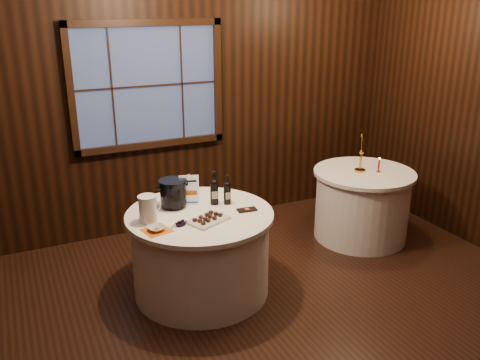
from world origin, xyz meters
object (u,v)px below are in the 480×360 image
chocolate_plate (208,219)px  cracker_bowl (157,228)px  port_bottle_right (227,191)px  grape_bunch (182,224)px  brass_candlestick (361,158)px  glass_pitcher (148,209)px  chocolate_box (247,210)px  red_candle (379,166)px  port_bottle_left (214,190)px  side_table (362,204)px  ice_bucket (173,193)px  sign_stand (189,194)px  main_table (201,252)px

chocolate_plate → cracker_bowl: bearing=179.6°
port_bottle_right → grape_bunch: (-0.52, -0.28, -0.10)m
cracker_bowl → brass_candlestick: (2.39, 0.51, 0.13)m
glass_pitcher → cracker_bowl: 0.22m
chocolate_box → grape_bunch: size_ratio=0.95×
red_candle → brass_candlestick: bearing=144.4°
port_bottle_left → port_bottle_right: bearing=-7.6°
chocolate_plate → port_bottle_right: bearing=43.1°
chocolate_box → glass_pitcher: (-0.84, 0.14, 0.11)m
side_table → ice_bucket: size_ratio=4.30×
glass_pitcher → ice_bucket: bearing=20.1°
glass_pitcher → port_bottle_right: bearing=-10.6°
ice_bucket → chocolate_plate: 0.46m
port_bottle_left → grape_bunch: bearing=-126.7°
sign_stand → chocolate_box: size_ratio=1.68×
chocolate_box → side_table: bearing=21.6°
side_table → cracker_bowl: size_ratio=7.89×
side_table → port_bottle_left: size_ratio=3.51×
chocolate_plate → grape_bunch: (-0.22, 0.00, 0.00)m
side_table → chocolate_plate: (-2.00, -0.50, 0.40)m
main_table → sign_stand: 0.53m
chocolate_plate → brass_candlestick: bearing=14.8°
side_table → brass_candlestick: size_ratio=2.57×
glass_pitcher → cracker_bowl: glass_pitcher is taller
cracker_bowl → red_candle: 2.58m
sign_stand → red_candle: sign_stand is taller
port_bottle_right → chocolate_plate: size_ratio=0.70×
chocolate_box → cracker_bowl: bearing=-169.1°
port_bottle_right → brass_candlestick: size_ratio=0.65×
port_bottle_right → chocolate_plate: 0.42m
ice_bucket → red_candle: 2.27m
main_table → red_candle: 2.16m
chocolate_box → red_candle: bearing=17.7°
sign_stand → port_bottle_right: sign_stand is taller
chocolate_plate → chocolate_box: 0.40m
port_bottle_left → grape_bunch: size_ratio=1.74×
ice_bucket → chocolate_box: size_ratio=1.49×
glass_pitcher → brass_candlestick: (2.40, 0.31, 0.04)m
side_table → glass_pitcher: (-2.45, -0.30, 0.50)m
chocolate_box → cracker_bowl: (-0.83, -0.06, 0.01)m
chocolate_box → brass_candlestick: (1.56, 0.45, 0.14)m
brass_candlestick → sign_stand: bearing=-177.4°
chocolate_box → main_table: bearing=168.0°
chocolate_plate → cracker_bowl: chocolate_plate is taller
main_table → brass_candlestick: 2.05m
main_table → grape_bunch: size_ratio=7.26×
grape_bunch → red_candle: bearing=9.7°
main_table → port_bottle_right: bearing=15.5°
glass_pitcher → side_table: bearing=-9.7°
side_table → ice_bucket: 2.22m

